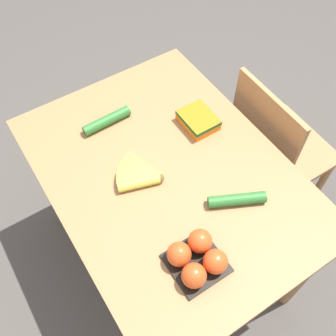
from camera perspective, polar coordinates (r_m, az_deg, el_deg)
name	(u,v)px	position (r m, az deg, el deg)	size (l,w,h in m)	color
ground_plane	(168,253)	(2.12, 0.00, -12.24)	(12.00, 12.00, 0.00)	#4C4742
dining_table	(168,190)	(1.54, 0.00, -3.15)	(1.13, 0.83, 0.77)	#9E7044
chair	(274,151)	(1.94, 15.14, 2.43)	(0.43, 0.41, 0.89)	#A87547
banana_bunch	(140,175)	(1.42, -4.04, -0.96)	(0.17, 0.17, 0.04)	brown
tomato_pack	(197,259)	(1.24, 4.23, -12.98)	(0.17, 0.17, 0.09)	black
carrot_bag	(198,120)	(1.56, 4.42, 7.02)	(0.15, 0.12, 0.05)	orange
cucumber_near	(107,121)	(1.58, -8.88, 6.81)	(0.05, 0.20, 0.04)	#2D702D
cucumber_far	(237,200)	(1.38, 9.97, -4.54)	(0.13, 0.20, 0.04)	#2D702D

